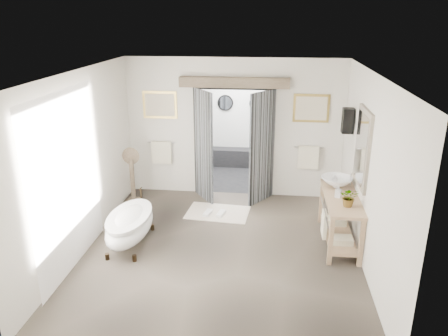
{
  "coord_description": "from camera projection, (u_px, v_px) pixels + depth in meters",
  "views": [
    {
      "loc": [
        0.77,
        -6.29,
        3.71
      ],
      "look_at": [
        0.0,
        0.6,
        1.25
      ],
      "focal_mm": 35.0,
      "sensor_mm": 36.0,
      "label": 1
    }
  ],
  "objects": [
    {
      "name": "ground_plane",
      "position": [
        220.0,
        251.0,
        7.22
      ],
      "size": [
        5.0,
        5.0,
        0.0
      ],
      "primitive_type": "plane",
      "color": "#665A4D"
    },
    {
      "name": "room_shell",
      "position": [
        216.0,
        145.0,
        6.5
      ],
      "size": [
        4.52,
        5.02,
        2.91
      ],
      "color": "silver",
      "rests_on": "ground_plane"
    },
    {
      "name": "shower_room",
      "position": [
        239.0,
        135.0,
        10.65
      ],
      "size": [
        2.22,
        2.01,
        2.51
      ],
      "color": "black",
      "rests_on": "ground_plane"
    },
    {
      "name": "back_wall_dressing",
      "position": [
        233.0,
        125.0,
        8.86
      ],
      "size": [
        3.82,
        0.74,
        2.52
      ],
      "color": "black",
      "rests_on": "ground_plane"
    },
    {
      "name": "clawfoot_tub",
      "position": [
        130.0,
        225.0,
        7.33
      ],
      "size": [
        0.68,
        1.52,
        0.74
      ],
      "color": "black",
      "rests_on": "ground_plane"
    },
    {
      "name": "vanity",
      "position": [
        339.0,
        215.0,
        7.34
      ],
      "size": [
        0.57,
        1.6,
        0.85
      ],
      "color": "tan",
      "rests_on": "ground_plane"
    },
    {
      "name": "pedestal_mirror",
      "position": [
        132.0,
        179.0,
        8.9
      ],
      "size": [
        0.35,
        0.23,
        1.2
      ],
      "color": "#6E5D4A",
      "rests_on": "ground_plane"
    },
    {
      "name": "rug",
      "position": [
        218.0,
        212.0,
        8.6
      ],
      "size": [
        1.27,
        0.9,
        0.01
      ],
      "primitive_type": "cube",
      "rotation": [
        0.0,
        0.0,
        -0.09
      ],
      "color": "beige",
      "rests_on": "ground_plane"
    },
    {
      "name": "slippers",
      "position": [
        214.0,
        213.0,
        8.49
      ],
      "size": [
        0.42,
        0.3,
        0.05
      ],
      "color": "white",
      "rests_on": "rug"
    },
    {
      "name": "basin",
      "position": [
        337.0,
        182.0,
        7.59
      ],
      "size": [
        0.59,
        0.59,
        0.19
      ],
      "primitive_type": "imported",
      "rotation": [
        0.0,
        0.0,
        0.1
      ],
      "color": "white",
      "rests_on": "vanity"
    },
    {
      "name": "plant",
      "position": [
        349.0,
        197.0,
        6.8
      ],
      "size": [
        0.32,
        0.29,
        0.31
      ],
      "primitive_type": "imported",
      "rotation": [
        0.0,
        0.0,
        -0.18
      ],
      "color": "gray",
      "rests_on": "vanity"
    },
    {
      "name": "soap_bottle_a",
      "position": [
        338.0,
        191.0,
        7.17
      ],
      "size": [
        0.12,
        0.12,
        0.2
      ],
      "primitive_type": "imported",
      "rotation": [
        0.0,
        0.0,
        -0.4
      ],
      "color": "gray",
      "rests_on": "vanity"
    },
    {
      "name": "soap_bottle_b",
      "position": [
        334.0,
        179.0,
        7.74
      ],
      "size": [
        0.15,
        0.15,
        0.16
      ],
      "primitive_type": "imported",
      "rotation": [
        0.0,
        0.0,
        0.17
      ],
      "color": "gray",
      "rests_on": "vanity"
    }
  ]
}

